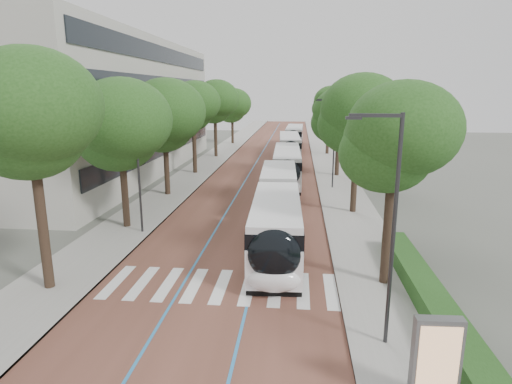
{
  "coord_description": "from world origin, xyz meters",
  "views": [
    {
      "loc": [
        3.57,
        -16.87,
        8.77
      ],
      "look_at": [
        0.94,
        9.85,
        2.4
      ],
      "focal_mm": 30.0,
      "sensor_mm": 36.0,
      "label": 1
    }
  ],
  "objects": [
    {
      "name": "ground",
      "position": [
        0.0,
        0.0,
        0.0
      ],
      "size": [
        160.0,
        160.0,
        0.0
      ],
      "primitive_type": "plane",
      "color": "#51544C",
      "rests_on": "ground"
    },
    {
      "name": "ad_panel",
      "position": [
        7.48,
        -6.08,
        1.54
      ],
      "size": [
        1.32,
        0.52,
        2.71
      ],
      "rotation": [
        0.0,
        0.0,
        0.03
      ],
      "color": "#59595B",
      "rests_on": "sidewalk_right"
    },
    {
      "name": "lane_line_right",
      "position": [
        1.6,
        40.0,
        0.02
      ],
      "size": [
        0.12,
        126.0,
        0.01
      ],
      "primitive_type": "cube",
      "color": "#226EAB",
      "rests_on": "road"
    },
    {
      "name": "bus_queued_0",
      "position": [
        2.56,
        24.14,
        1.62
      ],
      "size": [
        2.85,
        12.46,
        3.2
      ],
      "rotation": [
        0.0,
        0.0,
        0.03
      ],
      "color": "silver",
      "rests_on": "ground"
    },
    {
      "name": "road",
      "position": [
        0.0,
        40.0,
        0.01
      ],
      "size": [
        11.0,
        140.0,
        0.02
      ],
      "primitive_type": "cube",
      "color": "brown",
      "rests_on": "ground"
    },
    {
      "name": "lamp_post_left",
      "position": [
        -6.1,
        8.0,
        4.12
      ],
      "size": [
        0.14,
        0.14,
        8.0
      ],
      "primitive_type": "cylinder",
      "color": "#2A2A2C",
      "rests_on": "sidewalk_left"
    },
    {
      "name": "sidewalk_left",
      "position": [
        -7.5,
        40.0,
        0.06
      ],
      "size": [
        4.0,
        140.0,
        0.12
      ],
      "primitive_type": "cube",
      "color": "gray",
      "rests_on": "ground"
    },
    {
      "name": "sidewalk_right",
      "position": [
        7.5,
        40.0,
        0.06
      ],
      "size": [
        4.0,
        140.0,
        0.12
      ],
      "primitive_type": "cube",
      "color": "gray",
      "rests_on": "ground"
    },
    {
      "name": "lead_bus",
      "position": [
        2.4,
        8.53,
        1.63
      ],
      "size": [
        3.12,
        18.47,
        3.2
      ],
      "rotation": [
        0.0,
        0.0,
        0.03
      ],
      "color": "black",
      "rests_on": "ground"
    },
    {
      "name": "streetlight_far",
      "position": [
        6.62,
        22.0,
        4.82
      ],
      "size": [
        1.82,
        0.2,
        8.0
      ],
      "color": "#2A2A2C",
      "rests_on": "sidewalk_right"
    },
    {
      "name": "trees_right",
      "position": [
        7.7,
        21.79,
        6.53
      ],
      "size": [
        6.04,
        46.8,
        9.42
      ],
      "color": "black",
      "rests_on": "ground"
    },
    {
      "name": "bus_queued_2",
      "position": [
        2.96,
        51.81,
        1.62
      ],
      "size": [
        2.8,
        12.45,
        3.2
      ],
      "rotation": [
        0.0,
        0.0,
        -0.02
      ],
      "color": "silver",
      "rests_on": "ground"
    },
    {
      "name": "bus_queued_1",
      "position": [
        2.49,
        37.99,
        1.62
      ],
      "size": [
        3.06,
        12.5,
        3.2
      ],
      "rotation": [
        0.0,
        0.0,
        0.04
      ],
      "color": "silver",
      "rests_on": "ground"
    },
    {
      "name": "zebra_crossing",
      "position": [
        0.2,
        1.0,
        0.03
      ],
      "size": [
        10.55,
        3.6,
        0.01
      ],
      "color": "silver",
      "rests_on": "ground"
    },
    {
      "name": "hedge",
      "position": [
        9.1,
        0.0,
        0.52
      ],
      "size": [
        1.2,
        14.0,
        0.8
      ],
      "primitive_type": "cube",
      "color": "#1E4317",
      "rests_on": "sidewalk_right"
    },
    {
      "name": "streetlight_near",
      "position": [
        6.62,
        -3.0,
        4.82
      ],
      "size": [
        1.82,
        0.2,
        8.0
      ],
      "color": "#2A2A2C",
      "rests_on": "sidewalk_right"
    },
    {
      "name": "trees_left",
      "position": [
        -7.5,
        24.85,
        6.73
      ],
      "size": [
        6.41,
        60.75,
        9.96
      ],
      "color": "black",
      "rests_on": "ground"
    },
    {
      "name": "kerb_left",
      "position": [
        -5.6,
        40.0,
        0.06
      ],
      "size": [
        0.2,
        140.0,
        0.14
      ],
      "primitive_type": "cube",
      "color": "gray",
      "rests_on": "ground"
    },
    {
      "name": "kerb_right",
      "position": [
        5.6,
        40.0,
        0.06
      ],
      "size": [
        0.2,
        140.0,
        0.14
      ],
      "primitive_type": "cube",
      "color": "gray",
      "rests_on": "ground"
    },
    {
      "name": "lane_line_left",
      "position": [
        -1.6,
        40.0,
        0.02
      ],
      "size": [
        0.12,
        126.0,
        0.01
      ],
      "primitive_type": "cube",
      "color": "#226EAB",
      "rests_on": "road"
    },
    {
      "name": "office_building",
      "position": [
        -19.47,
        28.0,
        7.0
      ],
      "size": [
        18.11,
        40.0,
        14.0
      ],
      "color": "#B0AFA3",
      "rests_on": "ground"
    }
  ]
}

